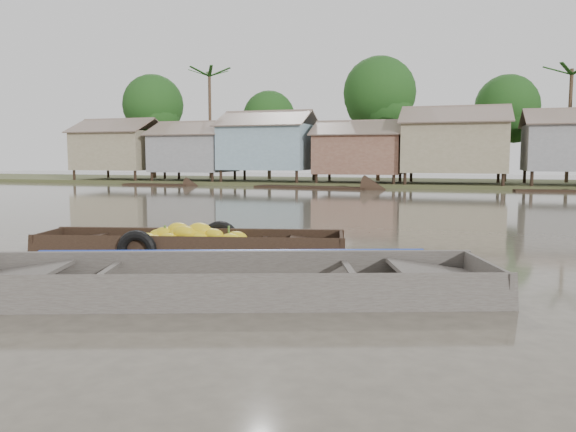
# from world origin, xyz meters

# --- Properties ---
(ground) EXTENTS (120.00, 120.00, 0.00)m
(ground) POSITION_xyz_m (0.00, 0.00, 0.00)
(ground) COLOR #4C463A
(ground) RESTS_ON ground
(riverbank) EXTENTS (120.00, 12.47, 10.22)m
(riverbank) POSITION_xyz_m (3.03, 31.86, 3.07)
(riverbank) COLOR #384723
(riverbank) RESTS_ON ground
(banana_boat) EXTENTS (6.49, 2.83, 0.89)m
(banana_boat) POSITION_xyz_m (-2.43, 0.92, 0.20)
(banana_boat) COLOR black
(banana_boat) RESTS_ON ground
(viewer_boat) EXTENTS (7.99, 4.37, 0.62)m
(viewer_boat) POSITION_xyz_m (-0.25, -2.00, 0.07)
(viewer_boat) COLOR #3F3935
(viewer_boat) RESTS_ON ground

